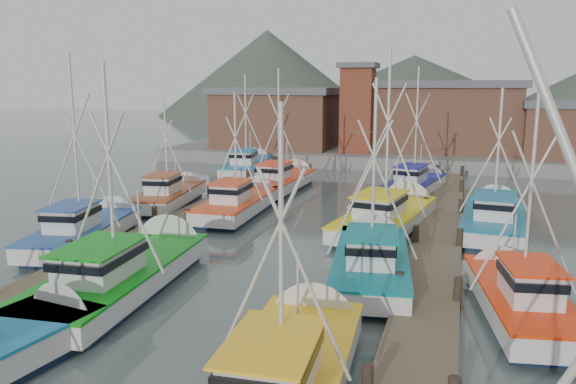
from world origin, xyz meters
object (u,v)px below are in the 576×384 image
(boat_1, at_px, (289,372))
(lookout_tower, at_px, (358,107))
(boat_12, at_px, (282,181))
(boat_4, at_px, (127,272))
(boat_8, at_px, (240,203))

(boat_1, bearing_deg, lookout_tower, 94.70)
(lookout_tower, height_order, boat_12, lookout_tower)
(lookout_tower, relative_size, boat_12, 0.88)
(boat_12, bearing_deg, boat_4, -86.49)
(boat_4, distance_m, boat_12, 21.21)
(boat_12, bearing_deg, boat_1, -69.82)
(boat_1, distance_m, boat_12, 28.03)
(boat_1, distance_m, boat_8, 20.46)
(boat_4, relative_size, boat_12, 1.11)
(boat_8, height_order, boat_12, boat_12)
(lookout_tower, distance_m, boat_8, 24.15)
(boat_1, xyz_separation_m, boat_4, (-8.19, 5.42, 0.00))
(boat_1, distance_m, boat_4, 9.82)
(lookout_tower, bearing_deg, boat_12, -100.13)
(boat_12, bearing_deg, boat_8, -88.26)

